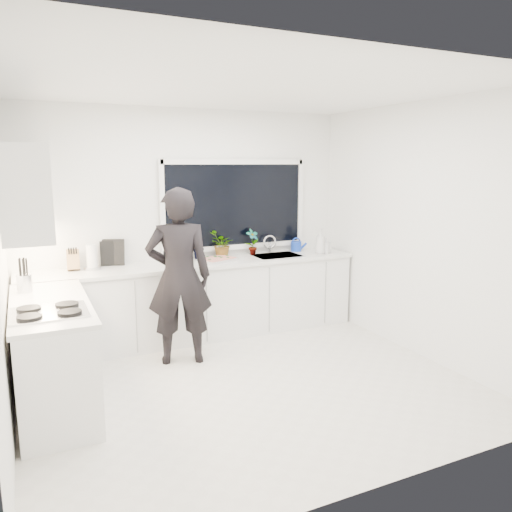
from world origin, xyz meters
TOP-DOWN VIEW (x-y plane):
  - floor at (0.00, 0.00)m, footprint 4.00×3.50m
  - wall_back at (0.00, 1.76)m, footprint 4.00×0.02m
  - wall_right at (2.01, 0.00)m, footprint 0.02×3.50m
  - ceiling at (0.00, 0.00)m, footprint 4.00×3.50m
  - window at (0.60, 1.73)m, footprint 1.80×0.02m
  - base_cabinets_back at (0.00, 1.45)m, footprint 3.92×0.58m
  - base_cabinets_left at (-1.67, 0.35)m, footprint 0.58×1.60m
  - countertop_back at (0.00, 1.44)m, footprint 3.94×0.62m
  - countertop_left at (-1.67, 0.35)m, footprint 0.62×1.60m
  - upper_cabinets at (-1.79, 0.70)m, footprint 0.34×2.10m
  - sink at (1.05, 1.45)m, footprint 0.58×0.42m
  - faucet at (1.05, 1.65)m, footprint 0.03×0.03m
  - stovetop at (-1.69, -0.00)m, footprint 0.56×0.48m
  - person at (-0.41, 0.82)m, footprint 0.76×0.59m
  - pizza_tray at (0.24, 1.42)m, footprint 0.50×0.44m
  - pizza at (0.24, 1.42)m, footprint 0.45×0.39m
  - watering_can at (1.42, 1.61)m, footprint 0.18×0.18m
  - paper_towel_roll at (-1.17, 1.55)m, footprint 0.14×0.14m
  - knife_block at (-1.36, 1.59)m, footprint 0.14×0.11m
  - utensil_crock at (-1.85, 0.80)m, footprint 0.17×0.17m
  - picture_frame_large at (-0.95, 1.69)m, footprint 0.22×0.05m
  - picture_frame_small at (-0.92, 1.69)m, footprint 0.24×0.11m
  - herb_plants at (0.39, 1.61)m, footprint 0.93×0.39m
  - soap_bottles at (1.62, 1.30)m, footprint 0.24×0.16m

SIDE VIEW (x-z plane):
  - floor at x=0.00m, z-range -0.02..0.00m
  - base_cabinets_back at x=0.00m, z-range 0.00..0.88m
  - base_cabinets_left at x=-1.67m, z-range 0.00..0.88m
  - sink at x=1.05m, z-range 0.80..0.94m
  - countertop_back at x=0.00m, z-range 0.88..0.92m
  - countertop_left at x=-1.67m, z-range 0.88..0.92m
  - person at x=-0.41m, z-range 0.00..1.83m
  - stovetop at x=-1.69m, z-range 0.92..0.95m
  - pizza_tray at x=0.24m, z-range 0.92..0.95m
  - pizza at x=0.24m, z-range 0.95..0.96m
  - watering_can at x=1.42m, z-range 0.92..1.05m
  - utensil_crock at x=-1.85m, z-range 0.92..1.08m
  - faucet at x=1.05m, z-range 0.92..1.14m
  - knife_block at x=-1.36m, z-range 0.92..1.14m
  - paper_towel_roll at x=-1.17m, z-range 0.92..1.18m
  - picture_frame_large at x=-0.95m, z-range 0.92..1.20m
  - soap_bottles at x=1.62m, z-range 0.90..1.22m
  - picture_frame_small at x=-0.92m, z-range 0.92..1.22m
  - herb_plants at x=0.39m, z-range 0.92..1.25m
  - wall_back at x=0.00m, z-range 0.00..2.70m
  - wall_right at x=2.01m, z-range 0.00..2.70m
  - window at x=0.60m, z-range 1.05..2.05m
  - upper_cabinets at x=-1.79m, z-range 1.50..2.20m
  - ceiling at x=0.00m, z-range 2.70..2.72m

